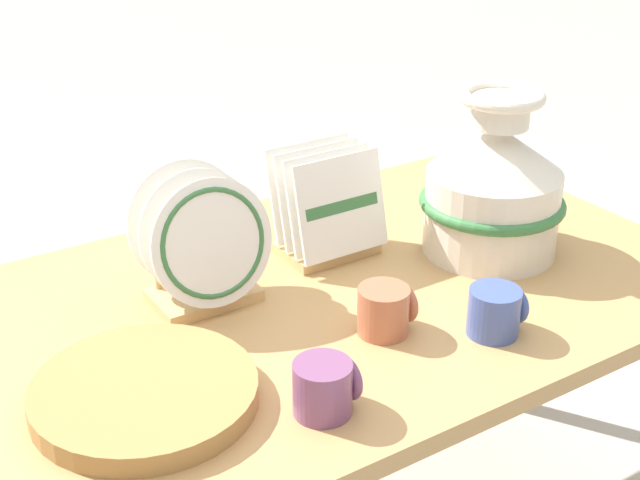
# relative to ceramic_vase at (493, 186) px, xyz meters

# --- Properties ---
(display_table) EXTENTS (1.49, 0.88, 0.71)m
(display_table) POSITION_rel_ceramic_vase_xyz_m (-0.39, 0.04, -0.21)
(display_table) COLOR tan
(display_table) RESTS_ON ground_plane
(ceramic_vase) EXTENTS (0.29, 0.29, 0.34)m
(ceramic_vase) POSITION_rel_ceramic_vase_xyz_m (0.00, 0.00, 0.00)
(ceramic_vase) COLOR silver
(ceramic_vase) RESTS_ON display_table
(dish_rack_round_plates) EXTENTS (0.23, 0.16, 0.25)m
(dish_rack_round_plates) POSITION_rel_ceramic_vase_xyz_m (-0.58, 0.12, -0.04)
(dish_rack_round_plates) COLOR tan
(dish_rack_round_plates) RESTS_ON display_table
(dish_rack_square_plates) EXTENTS (0.19, 0.16, 0.22)m
(dish_rack_square_plates) POSITION_rel_ceramic_vase_xyz_m (-0.28, 0.17, -0.06)
(dish_rack_square_plates) COLOR tan
(dish_rack_square_plates) RESTS_ON display_table
(wicker_charger_stack) EXTENTS (0.35, 0.35, 0.04)m
(wicker_charger_stack) POSITION_rel_ceramic_vase_xyz_m (-0.79, -0.10, -0.12)
(wicker_charger_stack) COLOR #AD7F47
(wicker_charger_stack) RESTS_ON display_table
(mug_terracotta_glaze) EXTENTS (0.10, 0.09, 0.08)m
(mug_terracotta_glaze) POSITION_rel_ceramic_vase_xyz_m (-0.36, -0.14, -0.10)
(mug_terracotta_glaze) COLOR #B76647
(mug_terracotta_glaze) RESTS_ON display_table
(mug_cobalt_glaze) EXTENTS (0.10, 0.09, 0.08)m
(mug_cobalt_glaze) POSITION_rel_ceramic_vase_xyz_m (-0.21, -0.24, -0.10)
(mug_cobalt_glaze) COLOR #42569E
(mug_cobalt_glaze) RESTS_ON display_table
(mug_plum_glaze) EXTENTS (0.10, 0.09, 0.08)m
(mug_plum_glaze) POSITION_rel_ceramic_vase_xyz_m (-0.57, -0.27, -0.10)
(mug_plum_glaze) COLOR #7A4770
(mug_plum_glaze) RESTS_ON display_table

